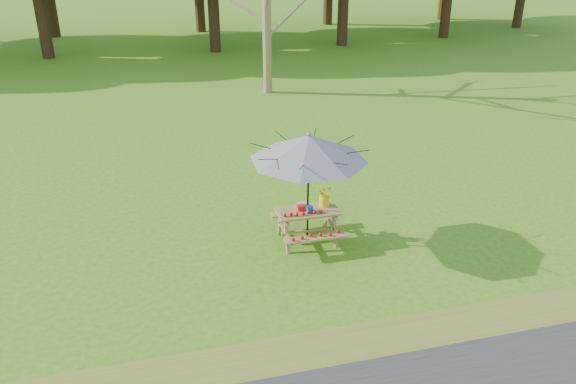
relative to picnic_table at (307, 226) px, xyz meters
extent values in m
plane|color=#3A7516|center=(-3.31, -0.50, -0.33)|extent=(120.00, 120.00, 0.00)
cylinder|color=olive|center=(1.72, 11.22, 2.31)|extent=(0.34, 0.34, 5.28)
cube|color=olive|center=(0.00, 0.00, 0.32)|extent=(1.20, 0.62, 0.04)
cube|color=olive|center=(0.00, -0.55, 0.03)|extent=(1.20, 0.22, 0.04)
cube|color=olive|center=(0.00, 0.55, 0.03)|extent=(1.20, 0.22, 0.04)
cylinder|color=black|center=(0.00, 0.00, 0.80)|extent=(0.04, 0.04, 2.25)
cone|color=teal|center=(0.00, 0.00, 1.62)|extent=(2.93, 2.93, 0.48)
sphere|color=teal|center=(0.00, 0.00, 1.88)|extent=(0.08, 0.08, 0.08)
cube|color=red|center=(-0.13, 0.05, 0.39)|extent=(0.14, 0.12, 0.10)
cylinder|color=#143CA9|center=(0.01, -0.10, 0.41)|extent=(0.13, 0.13, 0.13)
cube|color=beige|center=(-0.07, 0.21, 0.38)|extent=(0.13, 0.13, 0.07)
cylinder|color=#FFEF0D|center=(0.37, 0.12, 0.44)|extent=(0.19, 0.19, 0.19)
imported|color=yellow|center=(0.37, 0.12, 0.62)|extent=(0.30, 0.27, 0.29)
camera|label=1|loc=(-2.78, -9.25, 5.21)|focal=35.00mm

